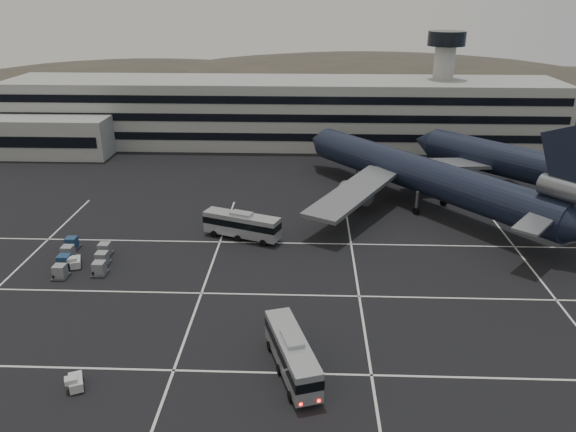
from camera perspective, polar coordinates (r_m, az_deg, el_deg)
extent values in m
plane|color=black|center=(61.28, -3.87, -9.81)|extent=(260.00, 260.00, 0.00)
cube|color=silver|center=(53.11, -4.99, -15.51)|extent=(90.00, 0.25, 0.01)
cube|color=silver|center=(64.68, -3.51, -7.94)|extent=(90.00, 0.25, 0.01)
cube|color=silver|center=(77.06, -2.52, -2.72)|extent=(90.00, 0.25, 0.01)
cube|color=silver|center=(75.33, -26.83, -5.90)|extent=(0.25, 55.00, 0.01)
cube|color=silver|center=(67.23, -8.48, -6.91)|extent=(0.25, 55.00, 0.01)
cube|color=silver|center=(66.40, 7.11, -7.23)|extent=(0.25, 55.00, 0.01)
cube|color=silver|center=(71.79, 25.01, -6.94)|extent=(0.25, 55.00, 0.01)
cube|color=gray|center=(126.40, -0.60, 10.55)|extent=(120.00, 18.00, 14.00)
cube|color=black|center=(118.36, -0.81, 8.01)|extent=(118.00, 0.20, 1.60)
cube|color=black|center=(117.45, -0.82, 9.90)|extent=(118.00, 0.20, 1.60)
cube|color=black|center=(116.72, -0.83, 11.68)|extent=(118.00, 0.20, 1.60)
cube|color=gray|center=(128.14, -24.02, 7.43)|extent=(30.00, 10.00, 8.00)
cylinder|color=gray|center=(130.73, 15.30, 11.96)|extent=(4.40, 4.40, 22.00)
cylinder|color=black|center=(129.34, 15.83, 16.97)|extent=(8.00, 8.00, 3.00)
ellipsoid|color=#38332B|center=(235.25, -14.42, 10.95)|extent=(196.00, 140.00, 32.00)
ellipsoid|color=#38332B|center=(227.64, 8.33, 10.27)|extent=(252.00, 180.00, 44.00)
cylinder|color=black|center=(90.63, 13.55, 4.06)|extent=(33.68, 41.48, 5.60)
cone|color=black|center=(108.82, 3.21, 7.64)|extent=(7.18, 6.98, 5.60)
cube|color=black|center=(76.24, 26.98, 4.66)|extent=(6.17, 7.82, 10.97)
cylinder|color=#595B60|center=(77.38, 26.25, 2.44)|extent=(5.80, 6.40, 2.70)
cube|color=slate|center=(75.23, 23.90, -0.54)|extent=(7.31, 7.79, 0.87)
cube|color=slate|center=(82.25, 26.99, 0.78)|extent=(8.15, 6.12, 0.87)
cube|color=slate|center=(83.66, 6.75, 2.44)|extent=(15.90, 21.75, 1.75)
cylinder|color=#595B60|center=(88.22, 6.87, 2.31)|extent=(5.49, 6.01, 2.70)
cube|color=slate|center=(101.42, 17.41, 5.09)|extent=(22.67, 11.19, 1.75)
cylinder|color=#595B60|center=(101.40, 14.93, 4.35)|extent=(5.49, 6.01, 2.70)
cylinder|color=slate|center=(101.72, 6.97, 4.71)|extent=(0.44, 0.44, 3.00)
cylinder|color=black|center=(102.22, 6.93, 3.83)|extent=(1.07, 1.18, 1.10)
cylinder|color=slate|center=(88.06, 12.95, 1.51)|extent=(0.44, 0.44, 3.00)
cylinder|color=black|center=(88.64, 12.86, 0.51)|extent=(1.07, 1.18, 1.10)
cylinder|color=slate|center=(92.71, 15.62, 2.30)|extent=(0.44, 0.44, 3.00)
cylinder|color=black|center=(93.26, 15.52, 1.34)|extent=(1.07, 1.18, 1.10)
cylinder|color=black|center=(98.88, 25.94, 3.91)|extent=(36.46, 39.26, 5.60)
cone|color=black|center=(111.36, 13.76, 7.37)|extent=(7.17, 7.10, 5.60)
cylinder|color=slate|center=(99.75, 25.66, 2.28)|extent=(0.44, 0.44, 3.00)
cylinder|color=black|center=(100.26, 25.51, 1.39)|extent=(1.11, 1.15, 1.10)
cube|color=#93959B|center=(51.79, 0.42, -13.77)|extent=(5.56, 10.91, 2.91)
cube|color=black|center=(51.59, 0.42, -13.46)|extent=(5.63, 10.99, 0.92)
cube|color=#93959B|center=(50.85, 0.42, -12.29)|extent=(2.36, 3.25, 0.34)
cylinder|color=black|center=(49.63, 0.24, -17.86)|extent=(0.58, 0.98, 0.93)
cylinder|color=black|center=(50.19, 3.03, -17.36)|extent=(0.58, 0.98, 0.93)
cylinder|color=black|center=(52.45, -0.91, -15.33)|extent=(0.58, 0.98, 0.93)
cylinder|color=black|center=(52.98, 1.72, -14.90)|extent=(0.58, 0.98, 0.93)
cylinder|color=black|center=(55.38, -1.91, -13.06)|extent=(0.58, 0.98, 0.93)
cylinder|color=black|center=(55.88, 0.57, -12.68)|extent=(0.58, 0.98, 0.93)
cube|color=#FF0C05|center=(48.28, 1.31, -18.59)|extent=(0.25, 0.15, 0.21)
cube|color=#FF0C05|center=(48.65, 3.16, -18.25)|extent=(0.25, 0.15, 0.21)
cube|color=#93959B|center=(77.81, -4.72, -0.89)|extent=(11.07, 6.27, 2.98)
cube|color=black|center=(77.68, -4.73, -0.65)|extent=(11.15, 6.35, 0.94)
cube|color=#93959B|center=(77.18, -4.76, 0.25)|extent=(3.35, 2.56, 0.35)
cylinder|color=black|center=(75.83, -2.56, -2.76)|extent=(1.00, 0.64, 0.95)
cylinder|color=black|center=(77.86, -1.77, -2.06)|extent=(1.00, 0.64, 0.95)
cylinder|color=black|center=(77.44, -5.11, -2.28)|extent=(1.00, 0.64, 0.95)
cylinder|color=black|center=(79.43, -4.26, -1.61)|extent=(1.00, 0.64, 0.95)
cylinder|color=black|center=(79.21, -7.55, -1.82)|extent=(1.00, 0.64, 0.95)
cylinder|color=black|center=(81.16, -6.66, -1.17)|extent=(1.00, 0.64, 0.95)
cube|color=#BABAB5|center=(75.25, -20.79, -4.42)|extent=(1.98, 2.59, 0.94)
cube|color=#BABAB5|center=(74.51, -20.86, -4.16)|extent=(1.40, 1.28, 0.52)
cylinder|color=black|center=(74.66, -21.21, -4.94)|extent=(0.42, 0.63, 0.58)
cylinder|color=black|center=(74.58, -20.33, -4.84)|extent=(0.42, 0.63, 0.58)
cylinder|color=black|center=(76.16, -21.18, -4.39)|extent=(0.42, 0.63, 0.58)
cylinder|color=black|center=(76.08, -20.32, -4.29)|extent=(0.42, 0.63, 0.58)
cube|color=#BABAB5|center=(54.20, -20.74, -15.53)|extent=(1.89, 2.37, 0.86)
cube|color=#BABAB5|center=(53.49, -20.80, -15.34)|extent=(1.30, 1.21, 0.48)
cylinder|color=black|center=(53.77, -21.24, -16.29)|extent=(0.41, 0.57, 0.53)
cylinder|color=black|center=(53.72, -20.09, -16.15)|extent=(0.41, 0.57, 0.53)
cylinder|color=black|center=(55.00, -21.29, -15.35)|extent=(0.41, 0.57, 0.53)
cylinder|color=black|center=(54.95, -20.17, -15.20)|extent=(0.41, 0.57, 0.53)
cube|color=#2D2D30|center=(73.24, -22.07, -5.73)|extent=(2.12, 2.33, 0.16)
cylinder|color=black|center=(73.27, -22.06, -5.77)|extent=(0.09, 0.18, 0.18)
cube|color=#919498|center=(72.89, -22.16, -5.17)|extent=(1.68, 1.68, 1.45)
cube|color=#2D2D30|center=(72.38, -18.55, -5.56)|extent=(2.12, 2.33, 0.16)
cylinder|color=black|center=(72.40, -18.54, -5.59)|extent=(0.09, 0.18, 0.18)
cube|color=#919498|center=(72.02, -18.62, -4.99)|extent=(1.68, 1.68, 1.45)
cube|color=#2D2D30|center=(75.63, -21.71, -4.78)|extent=(2.12, 2.33, 0.16)
cylinder|color=black|center=(75.65, -21.70, -4.82)|extent=(0.09, 0.18, 0.18)
cube|color=navy|center=(75.29, -21.79, -4.23)|extent=(1.68, 1.68, 1.45)
cube|color=#2D2D30|center=(74.79, -18.30, -4.60)|extent=(2.12, 2.33, 0.16)
cylinder|color=black|center=(74.82, -18.29, -4.64)|extent=(0.09, 0.18, 0.18)
cube|color=#919498|center=(74.45, -18.37, -4.04)|extent=(1.68, 1.68, 1.45)
cube|color=#2D2D30|center=(78.04, -21.37, -3.89)|extent=(2.12, 2.33, 0.16)
cylinder|color=black|center=(78.06, -21.36, -3.93)|extent=(0.09, 0.18, 0.18)
cube|color=#919498|center=(77.71, -21.45, -3.36)|extent=(1.68, 1.68, 1.45)
cube|color=#2D2D30|center=(77.23, -18.07, -3.70)|extent=(2.12, 2.33, 0.16)
cylinder|color=black|center=(77.25, -18.06, -3.74)|extent=(0.09, 0.18, 0.18)
cube|color=#919498|center=(76.89, -18.14, -3.16)|extent=(1.68, 1.68, 1.45)
cube|color=#2D2D30|center=(80.46, -21.05, -3.06)|extent=(2.12, 2.33, 0.16)
cylinder|color=black|center=(80.49, -21.04, -3.09)|extent=(0.09, 0.18, 0.18)
cube|color=navy|center=(80.14, -21.13, -2.53)|extent=(1.68, 1.68, 1.45)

